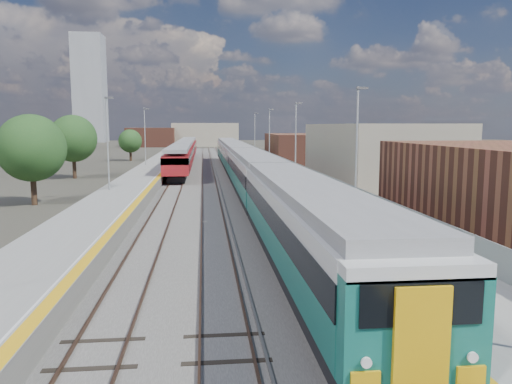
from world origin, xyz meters
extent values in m
plane|color=#47443A|center=(0.00, 50.00, 0.00)|extent=(320.00, 320.00, 0.00)
cube|color=#565451|center=(-2.25, 52.50, 0.03)|extent=(10.50, 155.00, 0.06)
cube|color=#4C3323|center=(0.78, 55.00, 0.11)|extent=(0.07, 160.00, 0.14)
cube|color=#4C3323|center=(2.22, 55.00, 0.11)|extent=(0.07, 160.00, 0.14)
cube|color=#4C3323|center=(-2.72, 55.00, 0.11)|extent=(0.07, 160.00, 0.14)
cube|color=#4C3323|center=(-1.28, 55.00, 0.11)|extent=(0.07, 160.00, 0.14)
cube|color=#4C3323|center=(-6.22, 55.00, 0.11)|extent=(0.07, 160.00, 0.14)
cube|color=#4C3323|center=(-4.78, 55.00, 0.11)|extent=(0.07, 160.00, 0.14)
cube|color=gray|center=(0.45, 55.00, 0.10)|extent=(0.08, 160.00, 0.10)
cube|color=gray|center=(-0.95, 55.00, 0.10)|extent=(0.08, 160.00, 0.10)
cube|color=slate|center=(5.25, 52.50, 0.50)|extent=(4.70, 155.00, 1.00)
cube|color=gray|center=(5.25, 52.50, 1.00)|extent=(4.70, 155.00, 0.03)
cube|color=gold|center=(3.15, 52.50, 1.02)|extent=(0.40, 155.00, 0.01)
cube|color=gray|center=(7.45, 52.50, 1.60)|extent=(0.06, 155.00, 1.20)
cylinder|color=#9EA0A3|center=(6.60, 22.00, 4.77)|extent=(0.12, 0.12, 7.50)
cube|color=#4C4C4F|center=(6.85, 22.00, 8.42)|extent=(0.70, 0.18, 0.14)
cylinder|color=#9EA0A3|center=(6.60, 42.00, 4.77)|extent=(0.12, 0.12, 7.50)
cube|color=#4C4C4F|center=(6.85, 42.00, 8.42)|extent=(0.70, 0.18, 0.14)
cylinder|color=#9EA0A3|center=(6.60, 62.00, 4.77)|extent=(0.12, 0.12, 7.50)
cube|color=#4C4C4F|center=(6.85, 62.00, 8.42)|extent=(0.70, 0.18, 0.14)
cylinder|color=#9EA0A3|center=(6.60, 82.00, 4.77)|extent=(0.12, 0.12, 7.50)
cube|color=#4C4C4F|center=(6.85, 82.00, 8.42)|extent=(0.70, 0.18, 0.14)
cube|color=slate|center=(-9.05, 52.50, 0.50)|extent=(4.30, 155.00, 1.00)
cube|color=gray|center=(-9.05, 52.50, 1.00)|extent=(4.30, 155.00, 0.03)
cube|color=gold|center=(-7.15, 52.50, 1.02)|extent=(0.45, 155.00, 0.01)
cube|color=silver|center=(-7.50, 52.50, 1.03)|extent=(0.08, 155.00, 0.01)
cylinder|color=#9EA0A3|center=(-10.20, 34.00, 4.77)|extent=(0.12, 0.12, 7.50)
cube|color=#4C4C4F|center=(-9.95, 34.00, 8.42)|extent=(0.70, 0.18, 0.14)
cylinder|color=#9EA0A3|center=(-10.20, 60.00, 4.77)|extent=(0.12, 0.12, 7.50)
cube|color=#4C4C4F|center=(-9.95, 60.00, 8.42)|extent=(0.70, 0.18, 0.14)
cube|color=brown|center=(14.00, 18.00, 2.60)|extent=(9.00, 16.00, 5.20)
cube|color=gray|center=(16.00, 45.00, 3.20)|extent=(11.00, 22.00, 6.40)
cube|color=brown|center=(13.00, 78.00, 2.40)|extent=(8.00, 18.00, 4.80)
cube|color=gray|center=(-2.00, 150.00, 3.50)|extent=(20.00, 14.00, 7.00)
cube|color=brown|center=(-18.00, 145.00, 2.80)|extent=(14.00, 12.00, 5.60)
cube|color=gray|center=(-45.00, 190.00, 20.00)|extent=(11.00, 11.00, 40.00)
cube|color=black|center=(1.50, 12.27, 0.92)|extent=(2.86, 20.49, 0.48)
cube|color=#115C4F|center=(1.50, 12.27, 1.77)|extent=(2.96, 20.49, 1.20)
cube|color=black|center=(1.50, 12.27, 2.71)|extent=(3.03, 20.49, 0.82)
cube|color=silver|center=(1.50, 12.27, 3.36)|extent=(2.96, 20.49, 0.50)
cube|color=gray|center=(1.50, 12.27, 3.80)|extent=(2.63, 20.49, 0.42)
cube|color=black|center=(1.50, 33.26, 0.92)|extent=(2.86, 20.49, 0.48)
cube|color=#115C4F|center=(1.50, 33.26, 1.77)|extent=(2.96, 20.49, 1.20)
cube|color=black|center=(1.50, 33.26, 2.71)|extent=(3.03, 20.49, 0.82)
cube|color=silver|center=(1.50, 33.26, 3.36)|extent=(2.96, 20.49, 0.50)
cube|color=gray|center=(1.50, 33.26, 3.80)|extent=(2.63, 20.49, 0.42)
cube|color=black|center=(1.50, 54.26, 0.92)|extent=(2.86, 20.49, 0.48)
cube|color=#115C4F|center=(1.50, 54.26, 1.77)|extent=(2.96, 20.49, 1.20)
cube|color=black|center=(1.50, 54.26, 2.71)|extent=(3.03, 20.49, 0.82)
cube|color=silver|center=(1.50, 54.26, 3.36)|extent=(2.96, 20.49, 0.50)
cube|color=gray|center=(1.50, 54.26, 3.80)|extent=(2.63, 20.49, 0.42)
cube|color=black|center=(1.50, 75.25, 0.92)|extent=(2.86, 20.49, 0.48)
cube|color=#115C4F|center=(1.50, 75.25, 1.77)|extent=(2.96, 20.49, 1.20)
cube|color=black|center=(1.50, 75.25, 2.71)|extent=(3.03, 20.49, 0.82)
cube|color=silver|center=(1.50, 75.25, 3.36)|extent=(2.96, 20.49, 0.50)
cube|color=gray|center=(1.50, 75.25, 3.80)|extent=(2.63, 20.49, 0.42)
cube|color=#115C4F|center=(1.50, 1.76, 2.26)|extent=(2.94, 0.63, 2.21)
cube|color=black|center=(1.50, 1.43, 2.89)|extent=(2.42, 0.06, 0.84)
cube|color=gold|center=(1.50, 1.37, 2.15)|extent=(1.10, 0.11, 2.21)
cube|color=black|center=(-5.50, 53.83, 0.47)|extent=(1.91, 16.28, 0.67)
cube|color=maroon|center=(-5.50, 53.83, 2.07)|extent=(2.82, 19.15, 2.02)
cube|color=black|center=(-5.50, 53.83, 2.57)|extent=(2.88, 19.15, 0.71)
cube|color=gray|center=(-5.50, 53.83, 3.58)|extent=(2.52, 19.15, 0.40)
cube|color=black|center=(-5.50, 73.48, 0.47)|extent=(1.91, 16.28, 0.67)
cube|color=maroon|center=(-5.50, 73.48, 2.07)|extent=(2.82, 19.15, 2.02)
cube|color=black|center=(-5.50, 73.48, 2.57)|extent=(2.88, 19.15, 0.71)
cube|color=gray|center=(-5.50, 73.48, 3.58)|extent=(2.52, 19.15, 0.40)
cube|color=black|center=(-5.50, 93.13, 0.47)|extent=(1.91, 16.28, 0.67)
cube|color=maroon|center=(-5.50, 93.13, 2.07)|extent=(2.82, 19.15, 2.02)
cube|color=black|center=(-5.50, 93.13, 2.57)|extent=(2.88, 19.15, 0.71)
cube|color=gray|center=(-5.50, 93.13, 3.58)|extent=(2.52, 19.15, 0.40)
cylinder|color=#382619|center=(-15.89, 33.36, 1.24)|extent=(0.44, 0.44, 2.49)
sphere|color=#1C491E|center=(-15.89, 33.36, 4.49)|extent=(5.26, 5.26, 5.26)
cylinder|color=#382619|center=(-17.81, 53.66, 1.31)|extent=(0.44, 0.44, 2.62)
sphere|color=#1C491E|center=(-17.81, 53.66, 4.72)|extent=(5.52, 5.52, 5.52)
cylinder|color=#382619|center=(-15.50, 83.63, 0.97)|extent=(0.44, 0.44, 1.95)
sphere|color=#1C491E|center=(-15.50, 83.63, 3.52)|extent=(4.11, 4.11, 4.11)
cylinder|color=#382619|center=(21.72, 68.04, 1.11)|extent=(0.44, 0.44, 2.22)
sphere|color=#1C491E|center=(21.72, 68.04, 4.00)|extent=(4.68, 4.68, 4.68)
camera|label=1|loc=(-2.53, -7.18, 6.22)|focal=35.00mm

